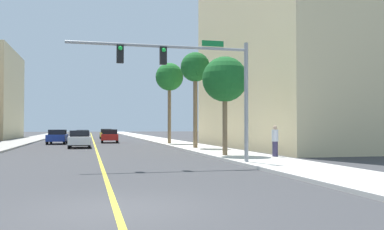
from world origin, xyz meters
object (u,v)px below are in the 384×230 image
object	(u,v)px
palm_far	(169,78)
car_yellow	(106,134)
car_black	(83,135)
car_white	(80,139)
car_blue	(57,136)
pedestrian	(275,141)
car_red	(110,136)
palm_mid	(195,69)
traffic_signal_mast	(194,72)
palm_near	(225,80)
car_gray	(79,138)

from	to	relation	value
palm_far	car_yellow	size ratio (longest dim) A/B	1.87
car_black	car_yellow	bearing A→B (deg)	31.57
car_white	car_blue	bearing A→B (deg)	105.51
palm_far	pedestrian	bearing A→B (deg)	-82.87
car_black	car_red	size ratio (longest dim) A/B	1.07
palm_mid	car_blue	distance (m)	18.96
car_red	traffic_signal_mast	bearing A→B (deg)	-82.67
car_white	car_blue	xyz separation A→B (m)	(-2.46, 8.77, 0.02)
car_black	palm_near	bearing A→B (deg)	-76.79
palm_near	palm_mid	world-z (taller)	palm_mid
traffic_signal_mast	car_blue	xyz separation A→B (m)	(-8.12, 27.35, -3.70)
car_gray	car_white	world-z (taller)	car_white
palm_near	pedestrian	world-z (taller)	palm_near
traffic_signal_mast	car_white	distance (m)	19.78
car_white	car_blue	world-z (taller)	car_blue
car_gray	car_yellow	xyz separation A→B (m)	(3.43, 19.32, 0.05)
traffic_signal_mast	car_black	world-z (taller)	traffic_signal_mast
car_yellow	car_white	bearing A→B (deg)	-97.78
palm_far	car_black	distance (m)	22.05
palm_near	palm_far	size ratio (longest dim) A/B	0.73
car_gray	car_white	distance (m)	5.88
palm_near	car_yellow	world-z (taller)	palm_near
palm_near	car_blue	bearing A→B (deg)	116.35
palm_near	pedestrian	xyz separation A→B (m)	(2.44, -1.81, -3.66)
traffic_signal_mast	palm_near	distance (m)	5.62
pedestrian	traffic_signal_mast	bearing A→B (deg)	-177.18
car_gray	pedestrian	xyz separation A→B (m)	(11.39, -21.60, 0.33)
palm_near	car_red	distance (m)	25.72
car_red	pedestrian	world-z (taller)	pedestrian
palm_near	palm_mid	bearing A→B (deg)	87.13
palm_near	car_white	xyz separation A→B (m)	(-8.78, 13.92, -3.93)
traffic_signal_mast	car_blue	bearing A→B (deg)	106.54
traffic_signal_mast	palm_near	xyz separation A→B (m)	(3.11, 4.67, 0.21)
palm_near	car_gray	distance (m)	22.08
car_gray	car_blue	distance (m)	3.69
car_gray	traffic_signal_mast	bearing A→B (deg)	-77.90
car_gray	car_blue	bearing A→B (deg)	127.13
car_yellow	car_blue	bearing A→B (deg)	-109.60
palm_mid	traffic_signal_mast	bearing A→B (deg)	-104.70
traffic_signal_mast	car_gray	bearing A→B (deg)	103.40
car_yellow	palm_far	bearing A→B (deg)	-75.91
palm_mid	car_black	world-z (taller)	palm_mid
car_blue	pedestrian	bearing A→B (deg)	-58.78
car_gray	car_red	bearing A→B (deg)	55.32
palm_far	car_gray	xyz separation A→B (m)	(-8.93, 1.99, -6.12)
car_blue	pedestrian	world-z (taller)	pedestrian
traffic_signal_mast	palm_far	bearing A→B (deg)	82.13
palm_far	pedestrian	size ratio (longest dim) A/B	4.59
car_black	pedestrian	distance (m)	40.48
palm_mid	pedestrian	xyz separation A→B (m)	(2.00, -10.72, -5.53)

